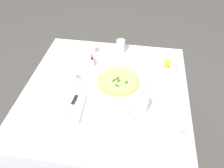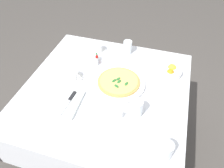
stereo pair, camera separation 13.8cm
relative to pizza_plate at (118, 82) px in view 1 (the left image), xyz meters
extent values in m
plane|color=#4C4742|center=(0.06, -0.07, -0.74)|extent=(8.00, 8.00, 0.00)
cube|color=white|center=(0.06, -0.07, -0.02)|extent=(1.05, 1.05, 0.02)
cube|color=white|center=(0.06, -0.59, -0.17)|extent=(1.05, 0.01, 0.28)
cube|color=white|center=(0.06, 0.44, -0.17)|extent=(1.05, 0.01, 0.28)
cube|color=white|center=(-0.45, -0.07, -0.17)|extent=(0.01, 1.05, 0.28)
cylinder|color=brown|center=(-0.36, -0.50, -0.39)|extent=(0.06, 0.06, 0.71)
cylinder|color=brown|center=(-0.36, 0.35, -0.39)|extent=(0.06, 0.06, 0.71)
cylinder|color=white|center=(0.00, 0.00, -0.01)|extent=(0.21, 0.21, 0.01)
cylinder|color=white|center=(0.00, 0.00, 0.00)|extent=(0.35, 0.35, 0.01)
cylinder|color=tan|center=(0.00, 0.00, 0.01)|extent=(0.28, 0.28, 0.01)
cylinder|color=#EAC66B|center=(0.00, 0.00, 0.02)|extent=(0.25, 0.25, 0.00)
ellipsoid|color=#2D7533|center=(0.06, 0.00, 0.02)|extent=(0.04, 0.04, 0.01)
ellipsoid|color=#2D7533|center=(0.01, -0.03, 0.02)|extent=(0.04, 0.03, 0.01)
ellipsoid|color=#2D7533|center=(0.01, 0.00, 0.02)|extent=(0.04, 0.03, 0.01)
ellipsoid|color=#2D7533|center=(0.02, 0.05, 0.02)|extent=(0.04, 0.03, 0.01)
ellipsoid|color=#2D7533|center=(-0.01, -0.01, 0.02)|extent=(0.04, 0.03, 0.01)
cylinder|color=white|center=(0.04, -0.31, -0.01)|extent=(0.13, 0.13, 0.01)
cylinder|color=white|center=(0.04, -0.31, 0.02)|extent=(0.08, 0.08, 0.05)
torus|color=white|center=(0.05, -0.26, 0.02)|extent=(0.01, 0.04, 0.03)
cylinder|color=black|center=(0.04, -0.31, 0.04)|extent=(0.07, 0.07, 0.00)
cylinder|color=white|center=(-0.30, -0.25, -0.01)|extent=(0.13, 0.13, 0.01)
cylinder|color=white|center=(-0.30, -0.25, 0.03)|extent=(0.08, 0.08, 0.06)
torus|color=white|center=(-0.27, -0.29, 0.03)|extent=(0.03, 0.03, 0.03)
cylinder|color=black|center=(-0.30, -0.25, 0.05)|extent=(0.07, 0.07, 0.00)
cylinder|color=white|center=(-0.35, -0.03, 0.04)|extent=(0.06, 0.06, 0.11)
cylinder|color=silver|center=(-0.35, -0.03, 0.02)|extent=(0.06, 0.06, 0.06)
cylinder|color=white|center=(0.43, 0.35, 0.04)|extent=(0.07, 0.07, 0.11)
cylinder|color=silver|center=(0.43, 0.35, 0.03)|extent=(0.06, 0.06, 0.08)
cylinder|color=white|center=(0.21, 0.16, 0.04)|extent=(0.07, 0.07, 0.11)
cylinder|color=silver|center=(0.21, 0.16, 0.02)|extent=(0.06, 0.06, 0.06)
cube|color=white|center=(0.25, -0.24, 0.00)|extent=(0.23, 0.14, 0.02)
cube|color=silver|center=(0.30, -0.24, 0.01)|extent=(0.12, 0.03, 0.01)
cube|color=black|center=(0.21, -0.24, 0.01)|extent=(0.08, 0.02, 0.01)
cylinder|color=white|center=(-0.19, 0.31, 0.01)|extent=(0.15, 0.15, 0.04)
sphere|color=orange|center=(-0.17, 0.31, 0.03)|extent=(0.05, 0.05, 0.05)
sphere|color=yellow|center=(-0.22, 0.32, 0.02)|extent=(0.06, 0.06, 0.06)
cylinder|color=#B7140F|center=(-0.17, -0.21, 0.02)|extent=(0.02, 0.02, 0.05)
cylinder|color=white|center=(-0.17, -0.21, 0.02)|extent=(0.02, 0.02, 0.02)
cone|color=#B7140F|center=(-0.17, -0.21, 0.05)|extent=(0.02, 0.02, 0.02)
cylinder|color=#1E722D|center=(-0.17, -0.21, 0.07)|extent=(0.01, 0.01, 0.01)
cylinder|color=white|center=(-0.15, -0.20, 0.01)|extent=(0.03, 0.03, 0.04)
cylinder|color=white|center=(-0.15, -0.20, 0.00)|extent=(0.02, 0.02, 0.03)
sphere|color=silver|center=(-0.15, -0.20, 0.03)|extent=(0.02, 0.02, 0.02)
cylinder|color=white|center=(-0.20, -0.22, 0.01)|extent=(0.03, 0.03, 0.04)
cylinder|color=#38332D|center=(-0.20, -0.22, 0.00)|extent=(0.02, 0.02, 0.03)
sphere|color=silver|center=(-0.20, -0.22, 0.03)|extent=(0.02, 0.02, 0.02)
cube|color=white|center=(0.26, 0.05, 0.02)|extent=(0.01, 0.09, 0.06)
camera|label=1|loc=(1.01, 0.11, 0.98)|focal=34.25mm
camera|label=2|loc=(0.97, 0.25, 0.98)|focal=34.25mm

